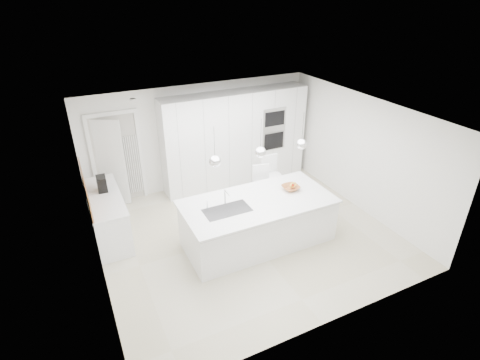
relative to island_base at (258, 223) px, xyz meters
name	(u,v)px	position (x,y,z in m)	size (l,w,h in m)	color
floor	(247,234)	(-0.10, 0.30, -0.43)	(5.50, 5.50, 0.00)	beige
wall_back	(200,136)	(-0.10, 2.80, 0.82)	(5.50, 5.50, 0.00)	white
wall_left	(92,215)	(-2.85, 0.30, 0.82)	(5.00, 5.00, 0.00)	white
ceiling	(248,115)	(-0.10, 0.30, 2.07)	(5.50, 5.50, 0.00)	white
tall_cabinets	(235,139)	(0.70, 2.50, 0.72)	(3.60, 0.60, 2.30)	white
oven_stack	(274,129)	(1.60, 2.19, 0.92)	(0.62, 0.04, 1.05)	#A5A5A8
doorway_frame	(118,160)	(-2.05, 2.77, 0.59)	(1.11, 0.08, 2.13)	white
hallway_door	(107,164)	(-2.30, 2.72, 0.57)	(0.82, 0.04, 2.00)	white
radiator	(134,165)	(-1.73, 2.76, 0.42)	(0.32, 0.04, 1.40)	white
left_base_cabinets	(108,217)	(-2.55, 1.50, 0.00)	(0.60, 1.80, 0.86)	white
left_worktop	(104,197)	(-2.55, 1.50, 0.45)	(0.62, 1.82, 0.04)	white
oak_backsplash	(85,188)	(-2.84, 1.50, 0.72)	(0.02, 1.80, 0.50)	#AE7140
island_base	(258,223)	(0.00, 0.00, 0.00)	(2.80, 1.20, 0.86)	white
island_worktop	(258,202)	(0.00, 0.05, 0.45)	(2.84, 1.40, 0.04)	white
island_sink	(227,214)	(-0.65, 0.00, 0.39)	(0.84, 0.44, 0.18)	#3F3F42
island_tap	(225,197)	(-0.60, 0.20, 0.62)	(0.02, 0.02, 0.30)	white
pendant_left	(215,161)	(-0.85, 0.00, 1.47)	(0.20, 0.20, 0.20)	white
pendant_mid	(260,152)	(0.00, 0.00, 1.47)	(0.20, 0.20, 0.20)	white
pendant_right	(302,144)	(0.85, 0.00, 1.47)	(0.20, 0.20, 0.20)	white
fruit_bowl	(291,188)	(0.78, 0.14, 0.51)	(0.33, 0.33, 0.08)	#AE7140
espresso_machine	(102,184)	(-2.53, 1.73, 0.62)	(0.18, 0.28, 0.29)	black
bar_stool_left	(263,192)	(0.56, 0.82, 0.14)	(0.37, 0.52, 1.13)	white
bar_stool_right	(272,183)	(0.88, 1.02, 0.17)	(0.40, 0.55, 1.21)	white
apple_a	(292,186)	(0.81, 0.14, 0.54)	(0.08, 0.08, 0.08)	#A81C04
apple_b	(292,185)	(0.83, 0.16, 0.54)	(0.08, 0.08, 0.08)	#A81C04
banana_bunch	(293,185)	(0.82, 0.12, 0.58)	(0.19, 0.19, 0.03)	gold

